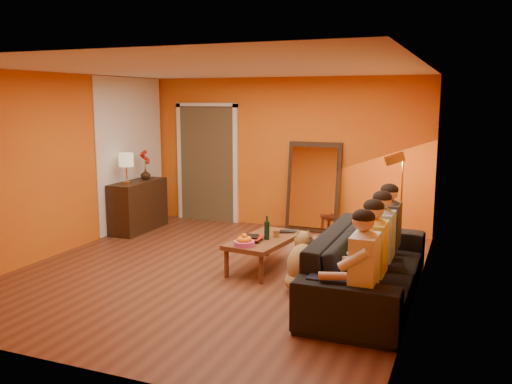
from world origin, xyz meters
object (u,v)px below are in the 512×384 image
at_px(coffee_table, 265,253).
at_px(tumbler, 276,233).
at_px(dog, 303,261).
at_px(sofa, 368,265).
at_px(person_far_right, 389,233).
at_px(person_far_left, 364,273).
at_px(laptop, 286,232).
at_px(wine_bottle, 267,228).
at_px(mirror_frame, 314,187).
at_px(person_mid_right, 382,244).
at_px(person_mid_left, 374,257).
at_px(table_lamp, 126,168).
at_px(vase, 146,174).
at_px(sideboard, 138,206).
at_px(floor_lamp, 401,204).

distance_m(coffee_table, tumbler, 0.31).
height_order(coffee_table, dog, dog).
distance_m(sofa, person_far_right, 0.70).
relative_size(person_far_left, laptop, 3.87).
xyz_separation_m(wine_bottle, tumbler, (0.07, 0.17, -0.11)).
distance_m(wine_bottle, laptop, 0.44).
xyz_separation_m(mirror_frame, tumbler, (0.10, -2.16, -0.29)).
bearing_deg(tumbler, person_mid_right, -21.18).
bearing_deg(coffee_table, person_mid_left, -24.69).
relative_size(mirror_frame, coffee_table, 1.25).
relative_size(table_lamp, vase, 2.84).
relative_size(table_lamp, dog, 0.72).
height_order(sofa, wine_bottle, sofa).
relative_size(person_mid_right, wine_bottle, 3.94).
bearing_deg(sideboard, person_far_right, -14.20).
xyz_separation_m(mirror_frame, person_mid_left, (1.58, -3.29, -0.15)).
bearing_deg(wine_bottle, vase, 151.97).
height_order(table_lamp, vase, table_lamp).
bearing_deg(person_mid_left, sofa, 106.11).
relative_size(person_far_left, person_mid_left, 1.00).
bearing_deg(coffee_table, floor_lamp, 50.73).
distance_m(person_far_right, laptop, 1.45).
relative_size(sideboard, person_far_right, 0.97).
distance_m(coffee_table, floor_lamp, 2.21).
height_order(person_far_left, tumbler, person_far_left).
height_order(person_mid_left, person_far_right, same).
bearing_deg(mirror_frame, vase, -163.43).
bearing_deg(vase, person_mid_left, -29.33).
distance_m(mirror_frame, vase, 2.92).
xyz_separation_m(person_far_left, tumbler, (-1.48, 1.67, -0.14)).
height_order(wine_bottle, tumbler, wine_bottle).
relative_size(sofa, tumbler, 25.18).
relative_size(coffee_table, laptop, 3.87).
relative_size(sideboard, laptop, 3.74).
distance_m(person_far_left, laptop, 2.38).
bearing_deg(mirror_frame, person_mid_left, -64.32).
relative_size(person_mid_left, person_mid_right, 1.00).
height_order(person_mid_right, laptop, person_mid_right).
bearing_deg(person_mid_right, person_mid_left, -90.00).
relative_size(coffee_table, wine_bottle, 3.94).
bearing_deg(mirror_frame, person_far_left, -67.61).
bearing_deg(laptop, wine_bottle, -135.63).
xyz_separation_m(table_lamp, person_far_left, (4.37, -2.46, -0.49)).
bearing_deg(table_lamp, person_mid_right, -17.23).
bearing_deg(tumbler, floor_lamp, 43.16).
xyz_separation_m(person_far_left, person_far_right, (0.00, 1.65, 0.00)).
bearing_deg(person_mid_right, floor_lamp, 90.89).
xyz_separation_m(laptop, vase, (-2.95, 1.10, 0.51)).
bearing_deg(sofa, person_mid_left, -163.89).
relative_size(mirror_frame, person_mid_right, 1.25).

